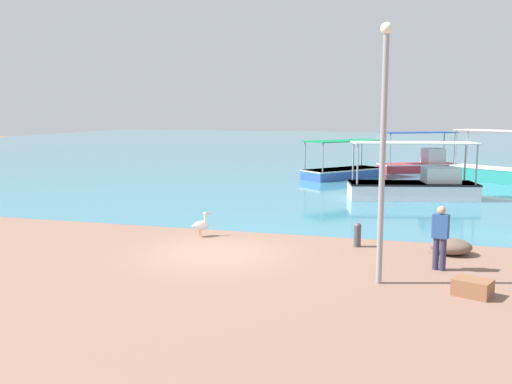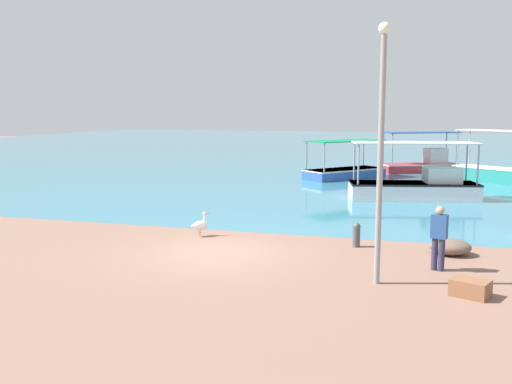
# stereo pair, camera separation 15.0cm
# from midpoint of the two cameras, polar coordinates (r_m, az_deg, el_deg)

# --- Properties ---
(ground) EXTENTS (120.00, 120.00, 0.00)m
(ground) POSITION_cam_midpoint_polar(r_m,az_deg,el_deg) (16.72, -4.26, -6.09)
(ground) COLOR #866352
(harbor_water) EXTENTS (110.00, 90.00, 0.00)m
(harbor_water) POSITION_cam_midpoint_polar(r_m,az_deg,el_deg) (63.58, 10.82, 4.36)
(harbor_water) COLOR teal
(harbor_water) RESTS_ON ground
(fishing_boat_far_left) EXTENTS (4.80, 5.16, 2.29)m
(fishing_boat_far_left) POSITION_cam_midpoint_polar(r_m,az_deg,el_deg) (35.06, 8.56, 2.15)
(fishing_boat_far_left) COLOR #3359AF
(fishing_boat_far_left) RESTS_ON harbor_water
(fishing_boat_center) EXTENTS (6.20, 4.90, 2.97)m
(fishing_boat_center) POSITION_cam_midpoint_polar(r_m,az_deg,el_deg) (35.29, 23.77, 1.78)
(fishing_boat_center) COLOR teal
(fishing_boat_center) RESTS_ON harbor_water
(fishing_boat_far_right) EXTENTS (6.12, 3.20, 2.64)m
(fishing_boat_far_right) POSITION_cam_midpoint_polar(r_m,az_deg,el_deg) (27.56, 15.52, 0.63)
(fishing_boat_far_right) COLOR white
(fishing_boat_far_right) RESTS_ON harbor_water
(fishing_boat_outer) EXTENTS (5.33, 3.86, 2.65)m
(fishing_boat_outer) POSITION_cam_midpoint_polar(r_m,az_deg,el_deg) (39.78, 16.01, 2.83)
(fishing_boat_outer) COLOR #BD2C36
(fishing_boat_outer) RESTS_ON harbor_water
(pelican) EXTENTS (0.60, 0.69, 0.80)m
(pelican) POSITION_cam_midpoint_polar(r_m,az_deg,el_deg) (18.83, -5.75, -3.31)
(pelican) COLOR #E0997A
(pelican) RESTS_ON ground
(lamp_post) EXTENTS (0.28, 0.28, 6.09)m
(lamp_post) POSITION_cam_midpoint_polar(r_m,az_deg,el_deg) (13.57, 12.28, 4.98)
(lamp_post) COLOR gray
(lamp_post) RESTS_ON ground
(mooring_bollard) EXTENTS (0.23, 0.23, 0.74)m
(mooring_bollard) POSITION_cam_midpoint_polar(r_m,az_deg,el_deg) (17.59, 9.86, -4.14)
(mooring_bollard) COLOR #47474C
(mooring_bollard) RESTS_ON ground
(fisherman_standing) EXTENTS (0.45, 0.33, 1.69)m
(fisherman_standing) POSITION_cam_midpoint_polar(r_m,az_deg,el_deg) (15.46, 17.68, -4.20)
(fisherman_standing) COLOR #312E4E
(fisherman_standing) RESTS_ON ground
(net_pile) EXTENTS (1.17, 0.99, 0.45)m
(net_pile) POSITION_cam_midpoint_polar(r_m,az_deg,el_deg) (17.39, 18.69, -5.18)
(net_pile) COLOR brown
(net_pile) RESTS_ON ground
(cargo_crate) EXTENTS (0.96, 0.85, 0.38)m
(cargo_crate) POSITION_cam_midpoint_polar(r_m,az_deg,el_deg) (13.78, 20.55, -8.93)
(cargo_crate) COLOR brown
(cargo_crate) RESTS_ON ground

